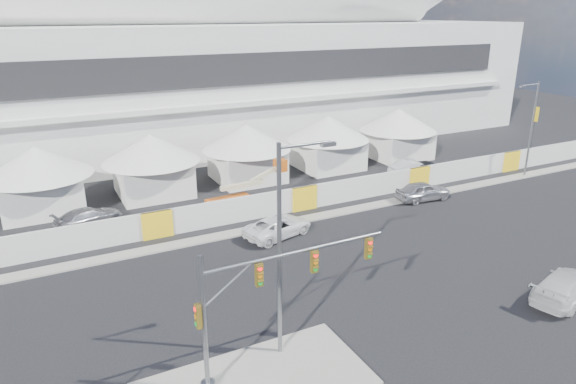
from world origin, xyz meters
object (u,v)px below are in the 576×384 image
lot_car_c (89,217)px  traffic_mast (251,305)px  pickup_near (566,286)px  lot_car_b (427,168)px  lot_car_a (413,168)px  streetlight_curb (531,123)px  sedan_silver (423,191)px  boom_lift (237,198)px  streetlight_median (285,238)px  pickup_curb (278,227)px

lot_car_c → traffic_mast: 21.97m
pickup_near → lot_car_b: bearing=-37.6°
lot_car_a → streetlight_curb: 11.80m
sedan_silver → pickup_near: (-3.74, -16.16, -0.01)m
lot_car_c → boom_lift: 11.44m
lot_car_c → traffic_mast: size_ratio=0.56×
sedan_silver → traffic_mast: 26.48m
sedan_silver → lot_car_c: sedan_silver is taller
streetlight_median → streetlight_curb: size_ratio=1.10×
lot_car_b → pickup_curb: bearing=116.9°
sedan_silver → boom_lift: (-15.08, 5.18, 0.15)m
lot_car_a → boom_lift: boom_lift is taller
pickup_curb → lot_car_c: size_ratio=1.05×
lot_car_c → traffic_mast: bearing=172.4°
streetlight_curb → traffic_mast: bearing=-157.1°
boom_lift → sedan_silver: bearing=-23.9°
streetlight_median → lot_car_c: bearing=107.3°
sedan_silver → lot_car_a: (3.83, 5.90, -0.03)m
pickup_curb → pickup_near: size_ratio=0.94×
lot_car_a → boom_lift: 18.93m
lot_car_a → traffic_mast: bearing=134.7°
pickup_near → traffic_mast: size_ratio=0.63×
traffic_mast → streetlight_median: (2.11, 1.00, 2.24)m
lot_car_a → traffic_mast: 32.99m
pickup_near → lot_car_c: 32.44m
lot_car_c → streetlight_median: 21.95m
sedan_silver → lot_car_b: sedan_silver is taller
streetlight_median → streetlight_curb: (33.41, 13.99, -0.65)m
lot_car_c → pickup_curb: bearing=-143.0°
sedan_silver → lot_car_c: size_ratio=0.96×
lot_car_a → streetlight_median: 31.02m
pickup_curb → pickup_near: bearing=-160.4°
pickup_near → lot_car_b: pickup_near is taller
traffic_mast → lot_car_a: bearing=37.8°
sedan_silver → pickup_curb: (-14.41, -1.03, -0.09)m
pickup_near → boom_lift: bearing=13.1°
pickup_curb → streetlight_curb: size_ratio=0.57×
lot_car_b → lot_car_c: lot_car_b is taller
traffic_mast → pickup_curb: bearing=59.8°
pickup_curb → traffic_mast: size_ratio=0.59×
pickup_near → traffic_mast: (-18.39, 1.91, 2.93)m
pickup_near → streetlight_curb: bearing=-60.4°
lot_car_b → traffic_mast: (-27.38, -19.67, 3.01)m
sedan_silver → pickup_curb: 14.45m
sedan_silver → streetlight_median: 24.55m
sedan_silver → streetlight_curb: size_ratio=0.52×
traffic_mast → pickup_near: bearing=-5.9°
pickup_near → lot_car_a: pickup_near is taller
pickup_near → boom_lift: size_ratio=0.78×
pickup_curb → traffic_mast: traffic_mast is taller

